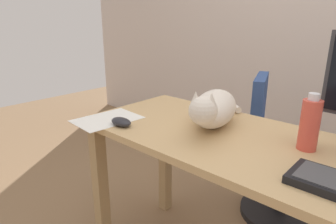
{
  "coord_description": "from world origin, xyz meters",
  "views": [
    {
      "loc": [
        0.45,
        -0.98,
        1.21
      ],
      "look_at": [
        -0.37,
        -0.08,
        0.82
      ],
      "focal_mm": 31.19,
      "sensor_mm": 36.0,
      "label": 1
    }
  ],
  "objects_px": {
    "computer_mouse": "(121,122)",
    "cat": "(214,108)",
    "office_chair": "(277,160)",
    "water_bottle": "(310,124)"
  },
  "relations": [
    {
      "from": "computer_mouse",
      "to": "office_chair",
      "type": "bearing_deg",
      "value": 67.08
    },
    {
      "from": "office_chair",
      "to": "cat",
      "type": "distance_m",
      "value": 0.77
    },
    {
      "from": "office_chair",
      "to": "water_bottle",
      "type": "height_order",
      "value": "water_bottle"
    },
    {
      "from": "office_chair",
      "to": "cat",
      "type": "height_order",
      "value": "cat"
    },
    {
      "from": "office_chair",
      "to": "water_bottle",
      "type": "distance_m",
      "value": 0.82
    },
    {
      "from": "cat",
      "to": "computer_mouse",
      "type": "xyz_separation_m",
      "value": [
        -0.3,
        -0.27,
        -0.06
      ]
    },
    {
      "from": "computer_mouse",
      "to": "cat",
      "type": "bearing_deg",
      "value": 42.45
    },
    {
      "from": "water_bottle",
      "to": "office_chair",
      "type": "bearing_deg",
      "value": 117.76
    },
    {
      "from": "office_chair",
      "to": "water_bottle",
      "type": "relative_size",
      "value": 4.29
    },
    {
      "from": "office_chair",
      "to": "computer_mouse",
      "type": "relative_size",
      "value": 8.13
    }
  ]
}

